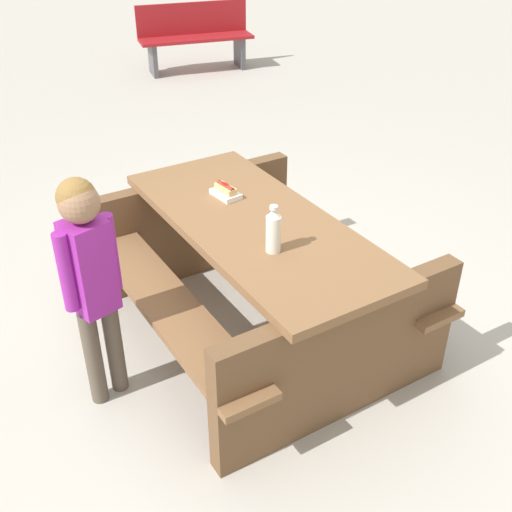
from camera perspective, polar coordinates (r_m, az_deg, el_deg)
The scene contains 6 objects.
ground_plane at distance 3.77m, azimuth -0.00°, elevation -6.78°, with size 30.00×30.00×0.00m, color #B7B2A8.
picnic_table at distance 3.51m, azimuth -0.00°, elevation -1.11°, with size 2.09×1.80×0.75m.
soda_bottle at distance 3.02m, azimuth 1.60°, elevation 2.35°, with size 0.07×0.07×0.25m.
hotdog_tray at distance 3.60m, azimuth -2.80°, elevation 5.93°, with size 0.21×0.17×0.08m.
child_in_coat at distance 2.98m, azimuth -15.00°, elevation -1.00°, with size 0.24×0.28×1.24m.
park_bench_mid at distance 8.83m, azimuth -5.61°, elevation 19.44°, with size 0.45×1.51×0.85m.
Camera 1 is at (-2.80, 0.88, 2.37)m, focal length 43.70 mm.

